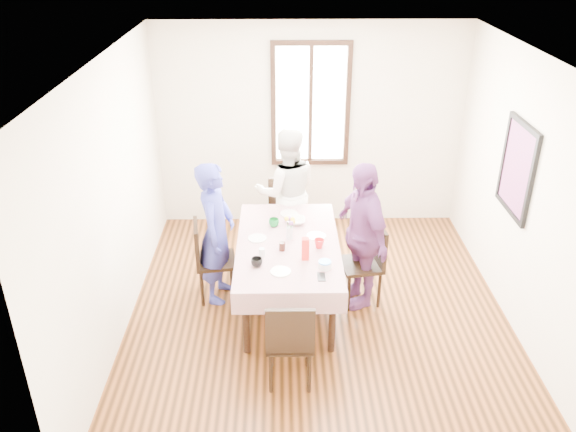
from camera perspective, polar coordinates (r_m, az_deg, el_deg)
The scene contains 31 objects.
ground at distance 6.34m, azimuth 2.95°, elevation -9.58°, with size 4.50×4.50×0.00m, color black.
back_wall at distance 7.73m, azimuth 2.17°, elevation 8.69°, with size 4.00×4.00×0.00m, color beige.
right_wall at distance 6.12m, azimuth 22.31°, elevation 1.50°, with size 4.50×4.50×0.00m, color beige.
window_frame at distance 7.62m, azimuth 2.22°, elevation 10.79°, with size 1.02×0.06×1.62m, color black.
window_pane at distance 7.63m, azimuth 2.21°, elevation 10.81°, with size 0.90×0.02×1.50m, color white.
art_poster at distance 6.29m, azimuth 21.49°, elevation 4.33°, with size 0.04×0.76×0.96m, color red.
dining_table at distance 6.30m, azimuth -0.01°, elevation -5.68°, with size 0.94×1.73×0.75m, color black.
tablecloth at distance 6.10m, azimuth -0.01°, elevation -2.67°, with size 1.06×1.85×0.01m, color maroon.
chair_left at distance 6.43m, azimuth -7.06°, elevation -4.31°, with size 0.42×0.42×0.91m, color black.
chair_right at distance 6.36m, azimuth 7.11°, elevation -4.71°, with size 0.42×0.42×0.91m, color black.
chair_far at distance 7.29m, azimuth -0.14°, elevation -0.10°, with size 0.42×0.42×0.91m, color black.
chair_near at distance 5.29m, azimuth 0.18°, elevation -11.91°, with size 0.42×0.42×0.91m, color black.
person_left at distance 6.26m, azimuth -7.05°, elevation -1.64°, with size 0.58×0.38×1.59m, color #323594.
person_far at distance 7.12m, azimuth -0.14°, elevation 2.36°, with size 0.79×0.61×1.62m, color white.
person_right at distance 6.18m, azimuth 7.10°, elevation -1.87°, with size 0.96×0.40×1.63m, color #6D3671.
mug_black at distance 5.69m, azimuth -3.07°, elevation -4.53°, with size 0.11×0.11×0.09m, color black.
mug_flag at distance 5.99m, azimuth 3.05°, elevation -2.70°, with size 0.11×0.11×0.10m, color red.
mug_green at distance 6.40m, azimuth -1.38°, elevation -0.65°, with size 0.11×0.11×0.09m, color #0C7226.
serving_bowl at distance 6.47m, azimuth 0.74°, elevation -0.50°, with size 0.22×0.22×0.05m, color white.
juice_carton at distance 5.76m, azimuth 1.71°, elevation -3.22°, with size 0.07×0.07×0.23m, color red.
butter_tub at distance 5.67m, azimuth 3.61°, elevation -4.81°, with size 0.13×0.13×0.07m, color white.
jam_jar at distance 5.94m, azimuth -0.58°, elevation -2.99°, with size 0.06×0.06×0.09m, color black.
drinking_glass at distance 5.84m, azimuth -2.56°, elevation -3.58°, with size 0.06×0.06×0.09m, color silver.
smartphone at distance 5.54m, azimuth 3.28°, elevation -5.95°, with size 0.07×0.15×0.01m, color black.
flower_vase at distance 6.14m, azimuth 0.17°, elevation -1.64°, with size 0.07×0.07×0.14m, color silver.
plate_left at distance 6.18m, azimuth -3.01°, elevation -2.18°, with size 0.20×0.20×0.01m, color white.
plate_right at distance 6.22m, azimuth 2.79°, elevation -1.98°, with size 0.20×0.20×0.01m, color white.
plate_far at distance 6.68m, azimuth 0.10°, elevation 0.23°, with size 0.20×0.20×0.01m, color white.
plate_near at distance 5.61m, azimuth -0.73°, elevation -5.43°, with size 0.20×0.20×0.01m, color white.
butter_lid at distance 5.65m, azimuth 3.62°, elevation -4.48°, with size 0.12×0.12×0.01m, color blue.
flower_bunch at distance 6.09m, azimuth 0.17°, elevation -0.65°, with size 0.09×0.09×0.10m, color yellow, non-canonical shape.
Camera 1 is at (-0.40, -5.08, 3.78)m, focal length 36.43 mm.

